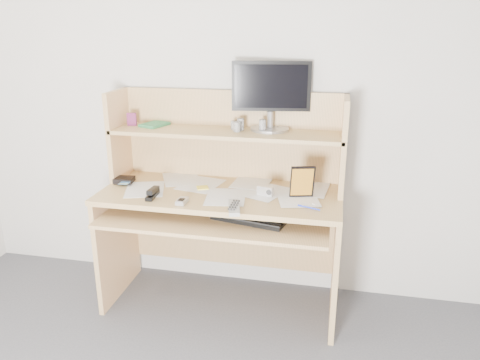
% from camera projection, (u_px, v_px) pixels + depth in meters
% --- Properties ---
extents(back_wall, '(3.60, 0.04, 2.50)m').
position_uv_depth(back_wall, '(232.00, 98.00, 2.86)').
color(back_wall, beige).
rests_on(back_wall, floor).
extents(desk, '(1.40, 0.70, 1.30)m').
position_uv_depth(desk, '(224.00, 196.00, 2.82)').
color(desk, tan).
rests_on(desk, floor).
extents(paper_clutter, '(1.32, 0.54, 0.01)m').
position_uv_depth(paper_clutter, '(221.00, 191.00, 2.73)').
color(paper_clutter, silver).
rests_on(paper_clutter, desk).
extents(keyboard, '(0.43, 0.23, 0.03)m').
position_uv_depth(keyboard, '(249.00, 218.00, 2.58)').
color(keyboard, black).
rests_on(keyboard, desk).
extents(tv_remote, '(0.10, 0.21, 0.02)m').
position_uv_depth(tv_remote, '(234.00, 207.00, 2.45)').
color(tv_remote, '#9E9E99').
rests_on(tv_remote, paper_clutter).
extents(flip_phone, '(0.05, 0.09, 0.02)m').
position_uv_depth(flip_phone, '(182.00, 200.00, 2.55)').
color(flip_phone, '#BDBDBF').
rests_on(flip_phone, paper_clutter).
extents(stapler, '(0.05, 0.15, 0.05)m').
position_uv_depth(stapler, '(152.00, 192.00, 2.63)').
color(stapler, black).
rests_on(stapler, paper_clutter).
extents(wallet, '(0.12, 0.10, 0.03)m').
position_uv_depth(wallet, '(124.00, 180.00, 2.87)').
color(wallet, black).
rests_on(wallet, paper_clutter).
extents(sticky_note_pad, '(0.09, 0.09, 0.01)m').
position_uv_depth(sticky_note_pad, '(203.00, 188.00, 2.78)').
color(sticky_note_pad, gold).
rests_on(sticky_note_pad, desk).
extents(digital_camera, '(0.10, 0.05, 0.06)m').
position_uv_depth(digital_camera, '(265.00, 191.00, 2.65)').
color(digital_camera, silver).
rests_on(digital_camera, paper_clutter).
extents(game_case, '(0.13, 0.05, 0.19)m').
position_uv_depth(game_case, '(302.00, 182.00, 2.59)').
color(game_case, black).
rests_on(game_case, paper_clutter).
extents(blue_pen, '(0.12, 0.05, 0.01)m').
position_uv_depth(blue_pen, '(309.00, 207.00, 2.47)').
color(blue_pen, '#1C34D5').
rests_on(blue_pen, paper_clutter).
extents(card_box, '(0.06, 0.03, 0.08)m').
position_uv_depth(card_box, '(132.00, 119.00, 2.89)').
color(card_box, maroon).
rests_on(card_box, desk).
extents(shelf_book, '(0.17, 0.20, 0.02)m').
position_uv_depth(shelf_book, '(155.00, 124.00, 2.89)').
color(shelf_book, '#388D62').
rests_on(shelf_book, desk).
extents(chip_stack_a, '(0.05, 0.05, 0.06)m').
position_uv_depth(chip_stack_a, '(237.00, 127.00, 2.73)').
color(chip_stack_a, black).
rests_on(chip_stack_a, desk).
extents(chip_stack_b, '(0.06, 0.06, 0.07)m').
position_uv_depth(chip_stack_b, '(240.00, 124.00, 2.77)').
color(chip_stack_b, white).
rests_on(chip_stack_b, desk).
extents(chip_stack_c, '(0.05, 0.05, 0.05)m').
position_uv_depth(chip_stack_c, '(234.00, 125.00, 2.79)').
color(chip_stack_c, black).
rests_on(chip_stack_c, desk).
extents(chip_stack_d, '(0.05, 0.05, 0.07)m').
position_uv_depth(chip_stack_d, '(262.00, 126.00, 2.73)').
color(chip_stack_d, white).
rests_on(chip_stack_d, desk).
extents(monitor, '(0.46, 0.23, 0.40)m').
position_uv_depth(monitor, '(271.00, 94.00, 2.73)').
color(monitor, '#A0A0A5').
rests_on(monitor, desk).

